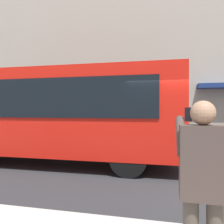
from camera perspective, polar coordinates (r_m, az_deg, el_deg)
name	(u,v)px	position (r m, az deg, el deg)	size (l,w,h in m)	color
ground_plane	(175,171)	(7.20, 15.02, -13.70)	(60.00, 60.00, 0.00)	#2B2B2D
building_facade_far	(172,35)	(14.41, 14.29, 17.54)	(28.00, 1.55, 12.00)	#A89E8E
red_bus	(45,112)	(8.24, -15.90, -0.08)	(9.05, 2.54, 3.08)	red
pedestrian_photographer	(203,180)	(2.34, 21.14, -15.02)	(0.53, 0.52, 1.70)	#4C4238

